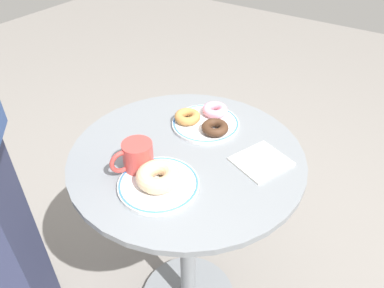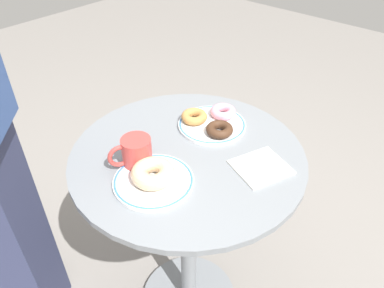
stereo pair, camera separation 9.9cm
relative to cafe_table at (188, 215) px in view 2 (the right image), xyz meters
name	(u,v)px [view 2 (the right image)]	position (x,y,z in m)	size (l,w,h in m)	color
cafe_table	(188,215)	(0.00, 0.00, 0.00)	(0.66, 0.66, 0.76)	slate
plate_left	(154,181)	(-0.15, -0.02, 0.26)	(0.21, 0.21, 0.01)	white
plate_right	(212,124)	(0.15, 0.03, 0.26)	(0.21, 0.21, 0.01)	white
donut_glazed	(153,173)	(-0.15, -0.02, 0.29)	(0.11, 0.11, 0.04)	#E0B789
donut_pink_frosted	(223,112)	(0.20, 0.03, 0.28)	(0.08, 0.08, 0.03)	pink
donut_old_fashioned	(194,117)	(0.12, 0.08, 0.28)	(0.08, 0.08, 0.03)	#BC7F42
donut_chocolate	(220,129)	(0.12, -0.02, 0.28)	(0.08, 0.08, 0.03)	#422819
paper_napkin	(261,167)	(0.08, -0.19, 0.26)	(0.14, 0.12, 0.01)	white
coffee_mug	(135,153)	(-0.13, 0.07, 0.30)	(0.11, 0.08, 0.09)	#B73D38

